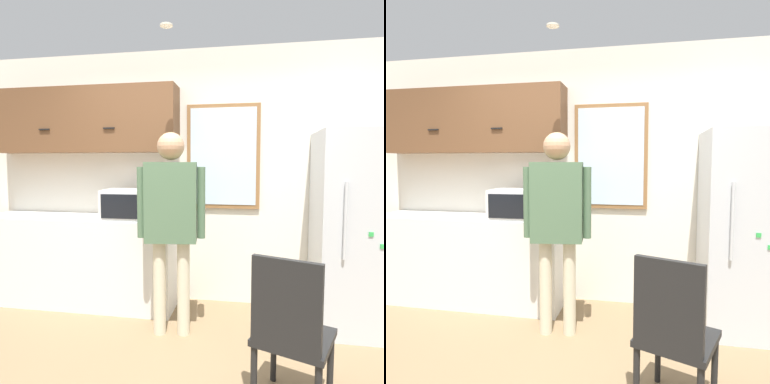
% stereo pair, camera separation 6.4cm
% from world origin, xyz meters
% --- Properties ---
extents(back_wall, '(6.00, 0.06, 2.70)m').
position_xyz_m(back_wall, '(0.00, 1.77, 1.35)').
color(back_wall, silver).
rests_on(back_wall, ground_plane).
extents(counter, '(2.06, 0.57, 0.94)m').
position_xyz_m(counter, '(-1.17, 1.46, 0.47)').
color(counter, silver).
rests_on(counter, ground_plane).
extents(upper_cabinets, '(2.06, 0.33, 0.68)m').
position_xyz_m(upper_cabinets, '(-1.17, 1.58, 1.96)').
color(upper_cabinets, brown).
extents(microwave, '(0.53, 0.38, 0.30)m').
position_xyz_m(microwave, '(-0.58, 1.38, 1.09)').
color(microwave, white).
rests_on(microwave, counter).
extents(person, '(0.58, 0.27, 1.76)m').
position_xyz_m(person, '(-0.05, 0.95, 1.08)').
color(person, beige).
rests_on(person, ground_plane).
extents(refrigerator, '(0.74, 0.75, 1.79)m').
position_xyz_m(refrigerator, '(1.57, 1.37, 0.90)').
color(refrigerator, silver).
rests_on(refrigerator, ground_plane).
extents(chair, '(0.56, 0.56, 0.97)m').
position_xyz_m(chair, '(0.86, 0.11, 0.53)').
color(chair, black).
rests_on(chair, ground_plane).
extents(window, '(0.77, 0.05, 1.09)m').
position_xyz_m(window, '(0.32, 1.73, 1.57)').
color(window, olive).
extents(ceiling_light, '(0.11, 0.11, 0.01)m').
position_xyz_m(ceiling_light, '(-0.11, 1.06, 2.68)').
color(ceiling_light, white).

